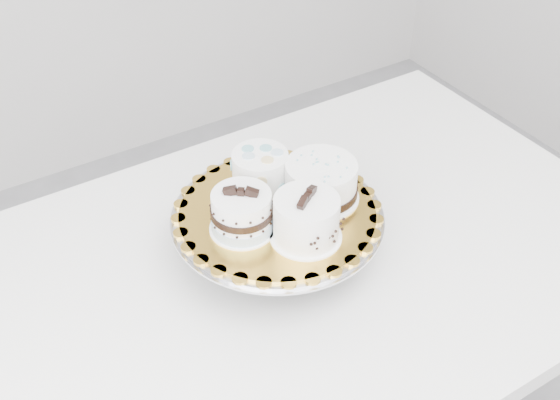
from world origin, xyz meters
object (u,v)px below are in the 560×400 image
cake_board (277,212)px  cake_dots (260,171)px  cake_swirl (306,220)px  cake_ribbon (321,182)px  cake_banded (242,213)px  table (306,283)px  cake_stand (277,227)px

cake_board → cake_dots: (0.01, 0.07, 0.04)m
cake_swirl → cake_ribbon: 0.11m
cake_swirl → cake_ribbon: bearing=9.8°
cake_banded → cake_swirl: bearing=-4.2°
table → cake_banded: 0.24m
cake_dots → cake_stand: bearing=-113.1°
cake_dots → cake_ribbon: (0.07, -0.08, -0.00)m
cake_board → cake_banded: (-0.07, -0.01, 0.03)m
table → cake_stand: cake_stand is taller
cake_dots → cake_swirl: bearing=-107.6°
cake_dots → cake_ribbon: bearing=-62.3°
cake_banded → cake_stand: bearing=45.3°
cake_swirl → table: bearing=20.2°
cake_swirl → cake_dots: bearing=56.0°
cake_dots → cake_ribbon: same height
table → cake_dots: 0.24m
cake_stand → cake_board: bearing=180.0°
cake_board → cake_ribbon: (0.08, -0.01, 0.03)m
cake_board → cake_dots: cake_dots is taller
cake_swirl → cake_ribbon: (0.08, 0.07, -0.00)m
cake_swirl → cake_banded: bearing=104.5°
cake_stand → cake_board: 0.03m
table → cake_swirl: 0.23m
cake_ribbon → cake_banded: bearing=-168.7°
cake_swirl → cake_banded: (-0.08, 0.07, -0.00)m
cake_board → cake_swirl: 0.09m
cake_stand → cake_ribbon: (0.08, -0.01, 0.07)m
cake_stand → cake_swirl: size_ratio=2.50×
cake_board → cake_ribbon: bearing=-5.4°
cake_stand → cake_swirl: bearing=-86.5°
table → cake_stand: 0.15m
cake_dots → cake_ribbon: 0.11m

